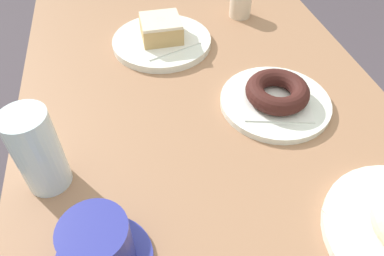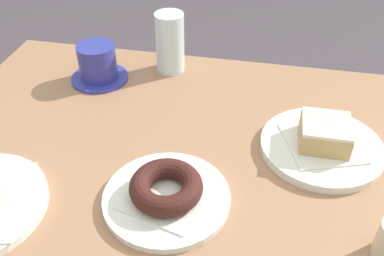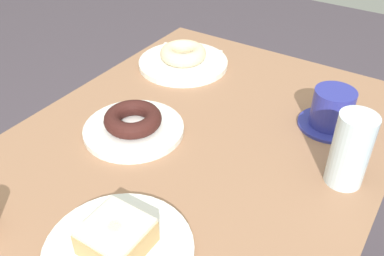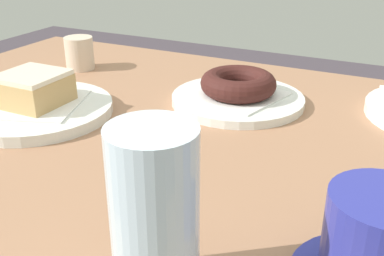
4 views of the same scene
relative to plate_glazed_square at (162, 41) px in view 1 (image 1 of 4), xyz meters
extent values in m
cube|color=#9B6D50|center=(0.22, 0.05, -0.03)|extent=(1.07, 0.71, 0.05)
cylinder|color=#A06D56|center=(-0.25, -0.24, -0.38)|extent=(0.04, 0.04, 0.66)
cylinder|color=#A06D56|center=(-0.25, 0.34, -0.38)|extent=(0.04, 0.04, 0.66)
cylinder|color=white|center=(0.00, 0.00, 0.00)|extent=(0.22, 0.22, 0.02)
cube|color=white|center=(0.00, 0.00, 0.01)|extent=(0.16, 0.16, 0.00)
cube|color=tan|center=(0.00, 0.00, 0.03)|extent=(0.09, 0.09, 0.04)
cube|color=beige|center=(0.00, 0.00, 0.05)|extent=(0.09, 0.09, 0.01)
cylinder|color=tan|center=(0.00, 0.00, 0.05)|extent=(0.02, 0.02, 0.00)
cylinder|color=white|center=(0.25, 0.18, 0.00)|extent=(0.21, 0.21, 0.01)
cube|color=white|center=(0.25, 0.18, 0.01)|extent=(0.15, 0.15, 0.00)
torus|color=#3B1915|center=(0.25, 0.18, 0.02)|extent=(0.12, 0.12, 0.03)
cylinder|color=silver|center=(0.34, -0.23, 0.06)|extent=(0.07, 0.07, 0.14)
cylinder|color=#2D3296|center=(0.49, -0.16, 0.04)|extent=(0.08, 0.08, 0.08)
cylinder|color=black|center=(0.49, -0.16, 0.07)|extent=(0.07, 0.07, 0.00)
cylinder|color=beige|center=(-0.09, 0.22, 0.02)|extent=(0.05, 0.05, 0.06)
camera|label=1|loc=(0.71, -0.09, 0.45)|focal=33.56mm
camera|label=2|loc=(0.12, 0.63, 0.52)|focal=40.09mm
camera|label=3|loc=(-0.27, -0.31, 0.52)|focal=39.46mm
camera|label=4|loc=(0.49, -0.47, 0.26)|focal=43.65mm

